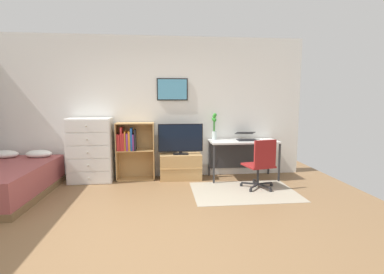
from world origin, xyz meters
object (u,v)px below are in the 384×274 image
(bamboo_vase, at_px, (214,126))
(tv_stand, at_px, (181,166))
(computer_mouse, at_px, (262,140))
(office_chair, at_px, (261,163))
(bed, at_px, (1,182))
(laptop, at_px, (246,137))
(bookshelf, at_px, (132,147))
(dresser, at_px, (91,150))
(television, at_px, (181,139))
(desk, at_px, (242,147))

(bamboo_vase, bearing_deg, tv_stand, -171.55)
(tv_stand, relative_size, computer_mouse, 7.52)
(tv_stand, relative_size, office_chair, 0.91)
(bed, relative_size, laptop, 5.03)
(bookshelf, xyz_separation_m, tv_stand, (0.91, -0.05, -0.39))
(dresser, height_order, bookshelf, dresser)
(bookshelf, xyz_separation_m, bamboo_vase, (1.57, 0.05, 0.37))
(laptop, distance_m, computer_mouse, 0.30)
(bed, xyz_separation_m, television, (2.84, 0.74, 0.52))
(computer_mouse, bearing_deg, office_chair, -109.55)
(bookshelf, xyz_separation_m, desk, (2.10, -0.07, -0.02))
(office_chair, bearing_deg, bed, 167.11)
(dresser, relative_size, television, 1.40)
(bookshelf, height_order, desk, bookshelf)
(bookshelf, relative_size, computer_mouse, 10.42)
(bookshelf, relative_size, office_chair, 1.26)
(office_chair, bearing_deg, tv_stand, 136.15)
(television, bearing_deg, computer_mouse, -4.63)
(bed, xyz_separation_m, computer_mouse, (4.38, 0.62, 0.50))
(office_chair, relative_size, computer_mouse, 8.27)
(bookshelf, bearing_deg, desk, -1.88)
(computer_mouse, relative_size, bamboo_vase, 0.20)
(bed, bearing_deg, television, 16.25)
(desk, bearing_deg, bamboo_vase, 167.74)
(bamboo_vase, bearing_deg, desk, -12.26)
(tv_stand, height_order, laptop, laptop)
(desk, bearing_deg, tv_stand, 179.21)
(tv_stand, xyz_separation_m, computer_mouse, (1.53, -0.15, 0.52))
(dresser, height_order, computer_mouse, dresser)
(bed, height_order, computer_mouse, computer_mouse)
(office_chair, bearing_deg, desk, 85.65)
(office_chair, xyz_separation_m, bamboo_vase, (-0.64, 0.89, 0.54))
(desk, relative_size, laptop, 3.28)
(tv_stand, xyz_separation_m, bamboo_vase, (0.66, 0.10, 0.76))
(tv_stand, height_order, bamboo_vase, bamboo_vase)
(dresser, xyz_separation_m, computer_mouse, (3.19, -0.13, 0.17))
(television, height_order, laptop, television)
(bookshelf, relative_size, laptop, 2.77)
(dresser, xyz_separation_m, tv_stand, (1.65, 0.02, -0.35))
(bed, xyz_separation_m, bamboo_vase, (3.51, 0.87, 0.74))
(tv_stand, distance_m, desk, 1.25)
(bookshelf, distance_m, bamboo_vase, 1.62)
(bed, height_order, bookshelf, bookshelf)
(dresser, bearing_deg, television, -0.25)
(television, xyz_separation_m, bamboo_vase, (0.66, 0.12, 0.22))
(desk, distance_m, laptop, 0.21)
(laptop, bearing_deg, desk, 176.37)
(desk, relative_size, office_chair, 1.49)
(desk, xyz_separation_m, bamboo_vase, (-0.53, 0.11, 0.39))
(tv_stand, bearing_deg, bamboo_vase, 8.45)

